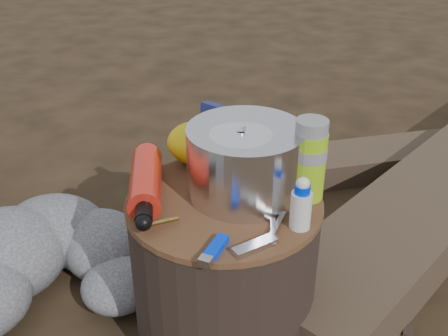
% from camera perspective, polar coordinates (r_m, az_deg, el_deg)
% --- Properties ---
extents(ground, '(60.00, 60.00, 0.00)m').
position_cam_1_polar(ground, '(1.45, 0.00, -16.82)').
color(ground, '#2F2215').
rests_on(ground, ground).
extents(stump, '(0.43, 0.43, 0.40)m').
position_cam_1_polar(stump, '(1.31, 0.00, -10.76)').
color(stump, black).
rests_on(stump, ground).
extents(log_main, '(1.15, 1.78, 0.16)m').
position_cam_1_polar(log_main, '(2.00, 22.62, -2.01)').
color(log_main, '#433527').
rests_on(log_main, ground).
extents(log_small, '(1.12, 0.72, 0.10)m').
position_cam_1_polar(log_small, '(2.21, 17.55, 1.09)').
color(log_small, '#433527').
rests_on(log_small, ground).
extents(foil_windscreen, '(0.26, 0.26, 0.16)m').
position_cam_1_polar(foil_windscreen, '(1.18, 2.27, 0.72)').
color(foil_windscreen, silver).
rests_on(foil_windscreen, stump).
extents(camping_pot, '(0.17, 0.17, 0.17)m').
position_cam_1_polar(camping_pot, '(1.16, 1.75, 0.35)').
color(camping_pot, white).
rests_on(camping_pot, stump).
extents(fuel_bottle, '(0.16, 0.30, 0.07)m').
position_cam_1_polar(fuel_bottle, '(1.20, -8.26, -1.36)').
color(fuel_bottle, red).
rests_on(fuel_bottle, stump).
extents(thermos, '(0.07, 0.07, 0.18)m').
position_cam_1_polar(thermos, '(1.17, 8.98, 0.84)').
color(thermos, '#8FC616').
rests_on(thermos, stump).
extents(travel_mug, '(0.08, 0.08, 0.13)m').
position_cam_1_polar(travel_mug, '(1.27, 6.28, 1.96)').
color(travel_mug, black).
rests_on(travel_mug, stump).
extents(stuff_sack, '(0.15, 0.13, 0.11)m').
position_cam_1_polar(stuff_sack, '(1.32, -2.73, 2.61)').
color(stuff_sack, yellow).
rests_on(stuff_sack, stump).
extents(food_pouch, '(0.12, 0.07, 0.15)m').
position_cam_1_polar(food_pouch, '(1.30, -0.34, 3.30)').
color(food_pouch, '#161D52').
rests_on(food_pouch, stump).
extents(lighter, '(0.04, 0.10, 0.02)m').
position_cam_1_polar(lighter, '(1.04, -0.84, -8.36)').
color(lighter, '#0030F2').
rests_on(lighter, stump).
extents(multitool, '(0.08, 0.09, 0.01)m').
position_cam_1_polar(multitool, '(1.05, 3.28, -8.25)').
color(multitool, '#BBBABF').
rests_on(multitool, stump).
extents(pot_grabber, '(0.04, 0.13, 0.01)m').
position_cam_1_polar(pot_grabber, '(1.11, 5.20, -5.95)').
color(pot_grabber, '#BBBABF').
rests_on(pot_grabber, stump).
extents(squeeze_bottle, '(0.04, 0.04, 0.10)m').
position_cam_1_polar(squeeze_bottle, '(1.09, 8.14, -3.96)').
color(squeeze_bottle, silver).
rests_on(squeeze_bottle, stump).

